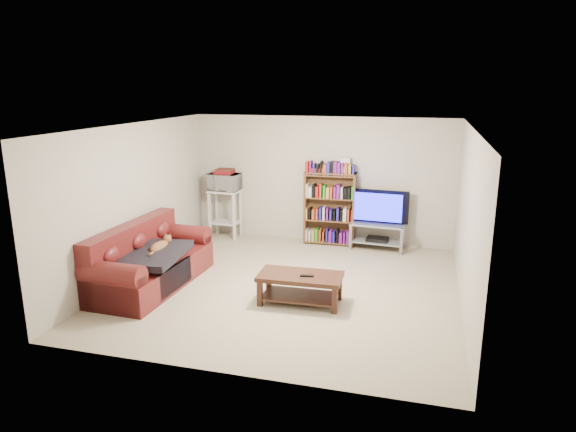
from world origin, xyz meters
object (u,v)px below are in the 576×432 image
(coffee_table, at_px, (300,283))
(bookshelf, at_px, (330,207))
(sofa, at_px, (148,264))
(tv_stand, at_px, (378,232))

(coffee_table, xyz_separation_m, bookshelf, (-0.12, 2.83, 0.42))
(sofa, distance_m, coffee_table, 2.39)
(coffee_table, height_order, bookshelf, bookshelf)
(coffee_table, bearing_deg, bookshelf, 90.79)
(sofa, xyz_separation_m, tv_stand, (3.20, 2.68, 0.01))
(coffee_table, xyz_separation_m, tv_stand, (0.80, 2.72, 0.04))
(sofa, height_order, tv_stand, sofa)
(coffee_table, bearing_deg, tv_stand, 71.93)
(tv_stand, relative_size, bookshelf, 0.73)
(sofa, bearing_deg, tv_stand, 42.01)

